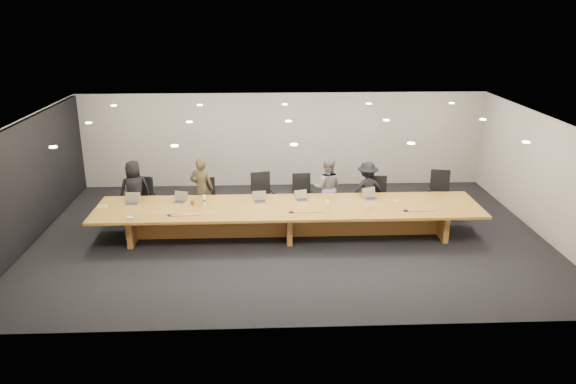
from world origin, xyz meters
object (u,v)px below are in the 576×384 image
(conference_table, at_px, (289,215))
(laptop_c, at_px, (260,197))
(laptop_b, at_px, (179,197))
(mic_left, at_px, (169,215))
(mic_center, at_px, (291,212))
(chair_mid_left, at_px, (262,196))
(av_box, at_px, (131,218))
(laptop_a, at_px, (131,199))
(water_bottle, at_px, (204,200))
(chair_far_right, at_px, (440,193))
(chair_right, at_px, (379,197))
(mic_right, at_px, (406,210))
(chair_mid_right, at_px, (303,196))
(paper_cup_near, at_px, (328,203))
(person_c, at_px, (327,188))
(laptop_e, at_px, (372,194))
(amber_mug, at_px, (192,203))
(chair_left, at_px, (208,199))
(laptop_d, at_px, (302,196))
(person_d, at_px, (367,190))
(person_b, at_px, (202,189))
(chair_far_left, at_px, (143,198))
(paper_cup_far, at_px, (397,202))
(person_a, at_px, (135,190))

(conference_table, relative_size, laptop_c, 27.91)
(laptop_b, height_order, mic_left, laptop_b)
(laptop_c, relative_size, mic_center, 2.45)
(chair_mid_left, distance_m, av_box, 3.46)
(laptop_a, relative_size, mic_center, 2.64)
(water_bottle, bearing_deg, chair_far_right, 10.56)
(chair_right, bearing_deg, mic_right, -77.26)
(laptop_b, distance_m, mic_right, 5.33)
(chair_mid_right, relative_size, chair_far_right, 0.95)
(laptop_a, height_order, paper_cup_near, laptop_a)
(person_c, xyz_separation_m, av_box, (-4.57, -1.86, -0.02))
(laptop_a, relative_size, mic_right, 2.52)
(laptop_e, xyz_separation_m, paper_cup_near, (-1.10, -0.31, -0.10))
(chair_far_right, relative_size, mic_right, 8.55)
(chair_far_right, height_order, person_c, person_c)
(amber_mug, xyz_separation_m, paper_cup_near, (3.19, -0.11, -0.01))
(chair_left, relative_size, av_box, 5.89)
(chair_right, xyz_separation_m, laptop_d, (-2.03, -0.80, 0.34))
(laptop_c, bearing_deg, laptop_e, -5.83)
(amber_mug, distance_m, mic_left, 0.82)
(laptop_e, relative_size, amber_mug, 3.62)
(chair_right, relative_size, person_d, 0.73)
(person_c, xyz_separation_m, mic_right, (1.62, -1.67, -0.02))
(person_b, relative_size, paper_cup_near, 18.92)
(chair_far_left, height_order, chair_mid_left, chair_mid_left)
(person_c, relative_size, water_bottle, 6.57)
(chair_mid_left, bearing_deg, mic_right, -39.12)
(person_b, relative_size, mic_center, 12.40)
(laptop_a, height_order, water_bottle, laptop_a)
(mic_left, bearing_deg, amber_mug, 57.34)
(person_d, bearing_deg, chair_far_right, 170.01)
(chair_mid_left, bearing_deg, laptop_c, -105.69)
(laptop_b, bearing_deg, laptop_a, -158.05)
(paper_cup_near, distance_m, av_box, 4.51)
(water_bottle, bearing_deg, chair_far_left, 144.83)
(laptop_c, relative_size, paper_cup_far, 4.15)
(water_bottle, relative_size, paper_cup_far, 3.08)
(chair_mid_left, bearing_deg, laptop_e, -29.77)
(laptop_c, distance_m, amber_mug, 1.60)
(chair_mid_right, xyz_separation_m, laptop_c, (-1.09, -0.99, 0.32))
(amber_mug, height_order, av_box, amber_mug)
(chair_far_left, xyz_separation_m, person_c, (4.72, -0.12, 0.25))
(person_a, relative_size, person_b, 0.95)
(water_bottle, relative_size, mic_center, 1.82)
(conference_table, xyz_separation_m, chair_mid_left, (-0.61, 1.23, 0.07))
(conference_table, distance_m, mic_center, 0.49)
(person_a, relative_size, laptop_e, 4.41)
(person_c, distance_m, person_d, 1.02)
(laptop_c, xyz_separation_m, water_bottle, (-1.30, -0.15, -0.01))
(chair_far_left, relative_size, chair_mid_left, 0.90)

